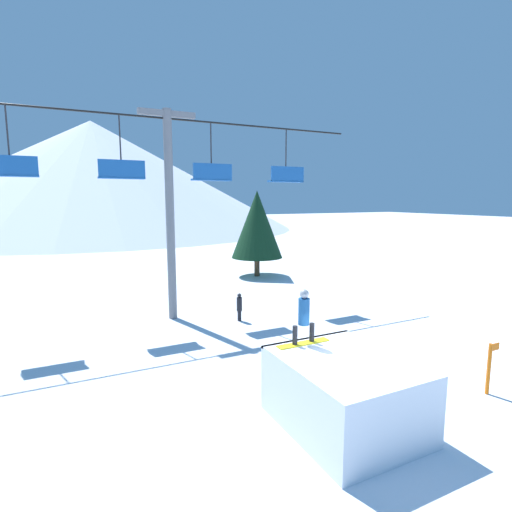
{
  "coord_description": "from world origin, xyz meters",
  "views": [
    {
      "loc": [
        -6.05,
        -6.63,
        5.31
      ],
      "look_at": [
        -0.32,
        4.89,
        3.45
      ],
      "focal_mm": 28.0,
      "sensor_mm": 36.0,
      "label": 1
    }
  ],
  "objects_px": {
    "snow_ramp": "(345,393)",
    "trail_marker": "(489,367)",
    "distant_skier": "(239,306)",
    "snowboarder": "(304,317)"
  },
  "relations": [
    {
      "from": "snow_ramp",
      "to": "trail_marker",
      "type": "distance_m",
      "value": 4.56
    },
    {
      "from": "distant_skier",
      "to": "snow_ramp",
      "type": "bearing_deg",
      "value": -97.52
    },
    {
      "from": "snow_ramp",
      "to": "snowboarder",
      "type": "relative_size",
      "value": 2.25
    },
    {
      "from": "snowboarder",
      "to": "distant_skier",
      "type": "height_order",
      "value": "snowboarder"
    },
    {
      "from": "snowboarder",
      "to": "trail_marker",
      "type": "height_order",
      "value": "snowboarder"
    },
    {
      "from": "trail_marker",
      "to": "distant_skier",
      "type": "bearing_deg",
      "value": 110.67
    },
    {
      "from": "trail_marker",
      "to": "snow_ramp",
      "type": "bearing_deg",
      "value": 173.73
    },
    {
      "from": "snow_ramp",
      "to": "trail_marker",
      "type": "height_order",
      "value": "snow_ramp"
    },
    {
      "from": "snowboarder",
      "to": "trail_marker",
      "type": "bearing_deg",
      "value": -20.07
    },
    {
      "from": "snow_ramp",
      "to": "snowboarder",
      "type": "distance_m",
      "value": 2.02
    }
  ]
}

